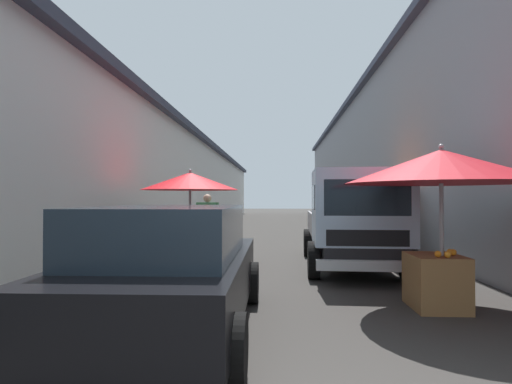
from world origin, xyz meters
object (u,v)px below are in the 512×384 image
object	(u,v)px
fruit_stall_mid_lane	(377,193)
hatchback_car	(170,268)
fruit_stall_near_right	(441,180)
plastic_stool	(234,264)
delivery_truck	(355,223)
vendor_by_crates	(207,219)
fruit_stall_near_left	(190,193)

from	to	relation	value
fruit_stall_mid_lane	hatchback_car	distance (m)	8.35
fruit_stall_mid_lane	fruit_stall_near_right	world-z (taller)	fruit_stall_near_right
fruit_stall_mid_lane	plastic_stool	distance (m)	5.88
delivery_truck	fruit_stall_mid_lane	bearing A→B (deg)	-20.54
vendor_by_crates	plastic_stool	distance (m)	3.90
vendor_by_crates	plastic_stool	size ratio (longest dim) A/B	3.80
fruit_stall_near_left	plastic_stool	world-z (taller)	fruit_stall_near_left
fruit_stall_near_left	vendor_by_crates	distance (m)	2.38
hatchback_car	plastic_stool	size ratio (longest dim) A/B	9.04
fruit_stall_near_right	delivery_truck	distance (m)	2.90
vendor_by_crates	fruit_stall_mid_lane	bearing A→B (deg)	-81.31
fruit_stall_near_left	fruit_stall_mid_lane	bearing A→B (deg)	-57.69
fruit_stall_near_right	hatchback_car	bearing A→B (deg)	108.50
hatchback_car	plastic_stool	distance (m)	2.89
fruit_stall_near_left	plastic_stool	distance (m)	2.23
hatchback_car	vendor_by_crates	bearing A→B (deg)	6.30
delivery_truck	vendor_by_crates	bearing A→B (deg)	53.46
fruit_stall_near_left	hatchback_car	world-z (taller)	fruit_stall_near_left
fruit_stall_near_right	plastic_stool	size ratio (longest dim) A/B	6.11
plastic_stool	fruit_stall_near_right	bearing A→B (deg)	-118.43
fruit_stall_near_left	plastic_stool	xyz separation A→B (m)	(-1.40, -1.12, -1.33)
fruit_stall_mid_lane	plastic_stool	xyz separation A→B (m)	(-4.41, 3.64, -1.36)
delivery_truck	plastic_stool	size ratio (longest dim) A/B	11.45
hatchback_car	delivery_truck	distance (m)	4.81
fruit_stall_near_right	delivery_truck	size ratio (longest dim) A/B	0.53
hatchback_car	delivery_truck	xyz separation A→B (m)	(3.89, -2.81, 0.30)
plastic_stool	delivery_truck	bearing A→B (deg)	-66.03
hatchback_car	plastic_stool	world-z (taller)	hatchback_car
fruit_stall_near_right	vendor_by_crates	world-z (taller)	fruit_stall_near_right
fruit_stall_mid_lane	hatchback_car	bearing A→B (deg)	150.67
fruit_stall_mid_lane	vendor_by_crates	xyz separation A→B (m)	(-0.73, 4.78, -0.73)
fruit_stall_near_left	delivery_truck	distance (m)	3.57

